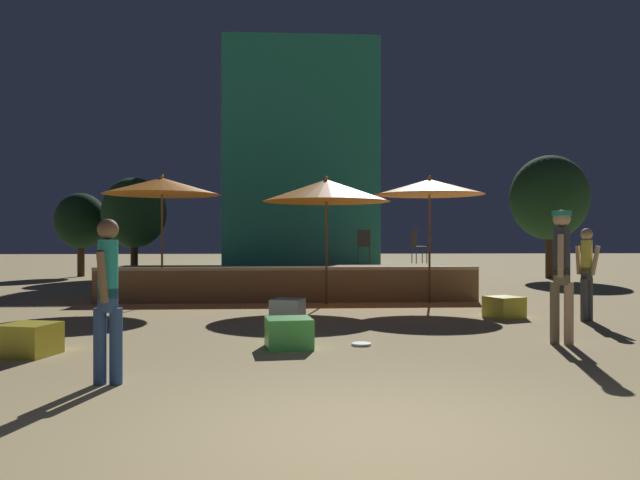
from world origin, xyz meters
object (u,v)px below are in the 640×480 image
cube_seat_3 (288,312)px  cube_seat_2 (504,307)px  patio_umbrella_2 (327,191)px  bistro_chair_1 (364,243)px  patio_umbrella_0 (162,186)px  background_tree_2 (134,213)px  person_1 (587,271)px  background_tree_0 (549,198)px  patio_umbrella_1 (429,187)px  frisbee_disc (361,344)px  person_0 (562,266)px  cube_seat_0 (289,333)px  background_tree_1 (81,221)px  person_2 (108,295)px  bistro_chair_0 (416,243)px  cube_seat_1 (29,339)px

cube_seat_3 → cube_seat_2: bearing=12.4°
patio_umbrella_2 → bistro_chair_1: size_ratio=3.24×
patio_umbrella_0 → background_tree_2: background_tree_2 is taller
person_1 → background_tree_0: size_ratio=0.36×
patio_umbrella_1 → bistro_chair_1: patio_umbrella_1 is taller
patio_umbrella_0 → frisbee_disc: 7.54m
patio_umbrella_0 → person_0: bearing=-42.1°
patio_umbrella_1 → patio_umbrella_2: bearing=-175.7°
cube_seat_0 → background_tree_1: size_ratio=0.20×
patio_umbrella_2 → person_2: size_ratio=1.74×
patio_umbrella_1 → person_2: bearing=-123.4°
cube_seat_3 → background_tree_1: (-8.08, 14.75, 1.97)m
person_1 → bistro_chair_0: 5.84m
patio_umbrella_1 → patio_umbrella_2: size_ratio=1.01×
patio_umbrella_1 → background_tree_2: bearing=131.7°
cube_seat_1 → bistro_chair_1: bearing=57.4°
patio_umbrella_0 → person_0: 9.11m
person_2 → background_tree_2: background_tree_2 is taller
patio_umbrella_1 → person_2: patio_umbrella_1 is taller
cube_seat_0 → person_2: 2.84m
person_1 → person_2: 8.53m
bistro_chair_0 → background_tree_1: 14.64m
person_0 → cube_seat_0: bearing=-150.2°
cube_seat_2 → person_1: 1.59m
patio_umbrella_0 → patio_umbrella_2: 3.78m
cube_seat_1 → bistro_chair_1: size_ratio=0.82×
bistro_chair_1 → person_2: bearing=77.9°
patio_umbrella_1 → bistro_chair_0: size_ratio=3.29×
cube_seat_1 → bistro_chair_0: (6.79, 8.29, 1.18)m
cube_seat_3 → background_tree_2: bearing=112.6°
person_1 → background_tree_1: background_tree_1 is taller
background_tree_1 → background_tree_2: bearing=-18.8°
cube_seat_1 → person_1: size_ratio=0.44×
background_tree_2 → cube_seat_2: bearing=-52.9°
person_0 → person_1: (1.58, 2.42, -0.20)m
cube_seat_3 → person_0: person_0 is taller
patio_umbrella_2 → background_tree_2: (-6.73, 10.44, -0.08)m
patio_umbrella_0 → cube_seat_3: (2.84, -3.90, -2.46)m
cube_seat_1 → background_tree_2: size_ratio=0.19×
person_1 → frisbee_disc: bearing=-5.1°
patio_umbrella_2 → background_tree_1: bearing=128.8°
patio_umbrella_1 → cube_seat_1: size_ratio=3.98×
patio_umbrella_1 → patio_umbrella_2: (-2.42, -0.18, -0.11)m
background_tree_2 → background_tree_1: bearing=161.2°
cube_seat_1 → cube_seat_2: (7.39, 3.38, -0.01)m
background_tree_1 → patio_umbrella_0: bearing=-64.2°
person_1 → bistro_chair_0: bearing=-103.7°
patio_umbrella_2 → background_tree_0: 12.79m
person_2 → bistro_chair_1: size_ratio=1.87×
bistro_chair_1 → cube_seat_3: bearing=79.9°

